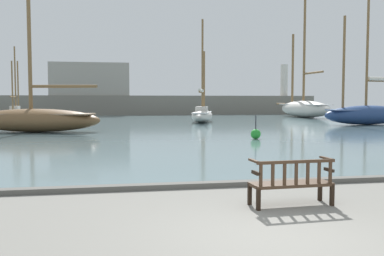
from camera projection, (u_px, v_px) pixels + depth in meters
ground_plane at (278, 238)px, 6.37m from camera, size 160.00×160.00×0.00m
harbor_water at (136, 118)px, 49.58m from camera, size 100.00×80.00×0.08m
quay_edge_kerb at (217, 184)px, 10.15m from camera, size 40.00×0.30×0.12m
park_bench at (292, 182)px, 8.30m from camera, size 1.63×0.60×0.92m
sailboat_outer_port at (16, 113)px, 43.09m from camera, size 1.58×6.09×7.36m
sailboat_far_starboard at (304, 107)px, 49.17m from camera, size 3.44×12.30×14.30m
sailboat_distant_harbor at (34, 119)px, 26.55m from camera, size 10.17×4.26×9.66m
sailboat_nearest_port at (202, 114)px, 38.44m from camera, size 3.58×6.75×9.19m
sailboat_nearest_starboard at (368, 112)px, 34.59m from camera, size 8.36×3.17×10.81m
channel_buoy at (256, 134)px, 21.69m from camera, size 0.51×0.51×1.21m
far_breakwater at (126, 100)px, 56.72m from camera, size 50.52×2.40×7.08m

